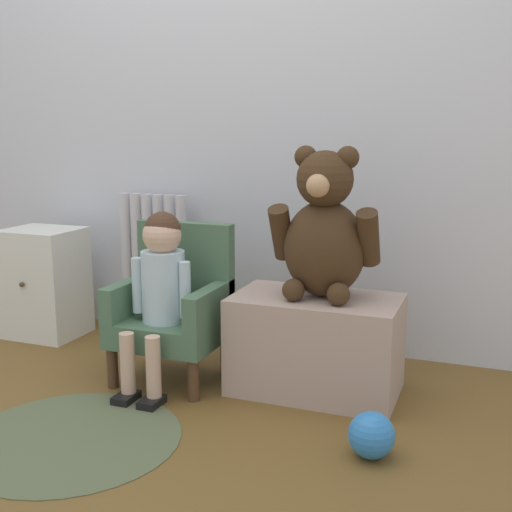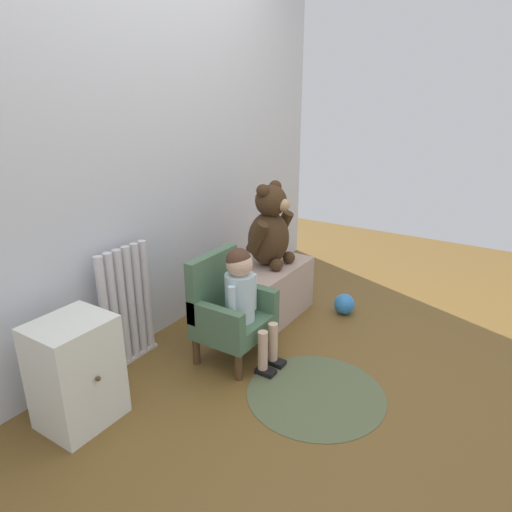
# 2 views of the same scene
# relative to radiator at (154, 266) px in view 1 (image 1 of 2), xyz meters

# --- Properties ---
(ground_plane) EXTENTS (6.00, 6.00, 0.00)m
(ground_plane) POSITION_rel_radiator_xyz_m (0.39, -1.04, -0.35)
(ground_plane) COLOR brown
(back_wall) EXTENTS (3.80, 0.05, 2.40)m
(back_wall) POSITION_rel_radiator_xyz_m (0.39, 0.13, 0.85)
(back_wall) COLOR silver
(back_wall) RESTS_ON ground_plane
(radiator) EXTENTS (0.37, 0.05, 0.70)m
(radiator) POSITION_rel_radiator_xyz_m (0.00, 0.00, 0.00)
(radiator) COLOR silver
(radiator) RESTS_ON ground_plane
(small_dresser) EXTENTS (0.35, 0.32, 0.53)m
(small_dresser) POSITION_rel_radiator_xyz_m (-0.50, -0.20, -0.08)
(small_dresser) COLOR silver
(small_dresser) RESTS_ON ground_plane
(child_armchair) EXTENTS (0.42, 0.36, 0.63)m
(child_armchair) POSITION_rel_radiator_xyz_m (0.35, -0.46, -0.05)
(child_armchair) COLOR #496A4D
(child_armchair) RESTS_ON ground_plane
(child_figure) EXTENTS (0.25, 0.35, 0.70)m
(child_figure) POSITION_rel_radiator_xyz_m (0.35, -0.56, 0.10)
(child_figure) COLOR silver
(child_figure) RESTS_ON ground_plane
(low_bench) EXTENTS (0.64, 0.37, 0.38)m
(low_bench) POSITION_rel_radiator_xyz_m (0.93, -0.39, -0.16)
(low_bench) COLOR tan
(low_bench) RESTS_ON ground_plane
(large_teddy_bear) EXTENTS (0.41, 0.29, 0.57)m
(large_teddy_bear) POSITION_rel_radiator_xyz_m (0.95, -0.38, 0.28)
(large_teddy_bear) COLOR #3E2917
(large_teddy_bear) RESTS_ON low_bench
(floor_rug) EXTENTS (0.73, 0.73, 0.01)m
(floor_rug) POSITION_rel_radiator_xyz_m (0.29, -1.07, -0.34)
(floor_rug) COLOR #565F40
(floor_rug) RESTS_ON ground_plane
(toy_ball) EXTENTS (0.15, 0.15, 0.15)m
(toy_ball) POSITION_rel_radiator_xyz_m (1.24, -0.83, -0.27)
(toy_ball) COLOR #2F7CC7
(toy_ball) RESTS_ON ground_plane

